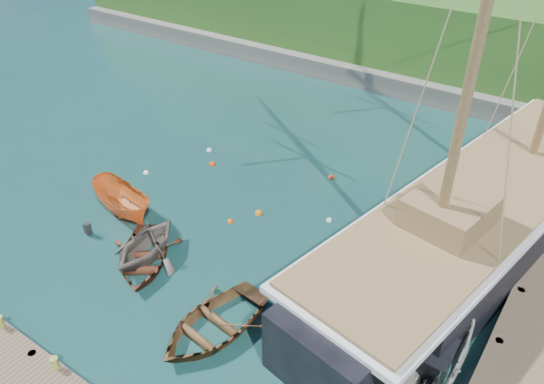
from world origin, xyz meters
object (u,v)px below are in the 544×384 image
Objects in this scene: rowboat_3 at (352,376)px; motorboat_orange at (125,214)px; schooner at (482,219)px; rowboat_0 at (144,263)px; rowboat_4 at (357,326)px; cabin_boat_white at (426,376)px; rowboat_1 at (149,258)px; rowboat_2 at (214,331)px.

motorboat_orange reaches higher than rowboat_3.
schooner is (1.14, 9.32, 1.17)m from rowboat_3.
rowboat_0 is 0.14× the size of schooner.
rowboat_4 is 2.90m from cabin_boat_white.
rowboat_0 is 0.98× the size of rowboat_3.
schooner reaches higher than rowboat_1.
schooner is (2.00, 7.33, 1.17)m from rowboat_4.
rowboat_0 is at bearing -128.99° from schooner.
rowboat_2 is 0.16× the size of schooner.
cabin_boat_white is (14.89, -0.57, 0.00)m from motorboat_orange.
rowboat_0 is at bearing 148.03° from rowboat_4.
rowboat_4 is 0.99× the size of motorboat_orange.
cabin_boat_white is (2.84, -0.61, 0.00)m from rowboat_4.
rowboat_3 is at bearing -37.41° from rowboat_0.
rowboat_3 reaches higher than rowboat_4.
rowboat_2 is at bearing -26.46° from rowboat_1.
cabin_boat_white is (6.90, 2.50, 0.00)m from rowboat_2.
rowboat_2 is (4.73, -1.14, 0.00)m from rowboat_0.
schooner is (10.79, 9.29, 1.17)m from rowboat_0.
motorboat_orange is (-8.00, 3.07, 0.00)m from rowboat_2.
rowboat_2 is 8.56m from motorboat_orange.
rowboat_1 is 0.84× the size of rowboat_4.
cabin_boat_white is at bearing -56.68° from rowboat_4.
rowboat_1 is 14.12m from schooner.
rowboat_4 is (-0.86, 2.00, 0.00)m from rowboat_3.
rowboat_2 reaches higher than rowboat_4.
rowboat_3 is (9.65, -0.03, 0.00)m from rowboat_0.
motorboat_orange is at bearing 135.58° from rowboat_4.
schooner is (-0.84, 7.93, 1.17)m from cabin_boat_white.
cabin_boat_white reaches higher than rowboat_0.
motorboat_orange is (-12.06, -0.04, 0.00)m from rowboat_4.
rowboat_1 is at bearing 145.92° from rowboat_4.
rowboat_2 is 1.07× the size of motorboat_orange.
schooner reaches higher than rowboat_3.
schooner reaches higher than rowboat_0.
rowboat_2 is 1.08× the size of rowboat_4.
motorboat_orange is at bearing 143.95° from rowboat_1.
rowboat_2 reaches higher than rowboat_0.
schooner reaches higher than rowboat_4.
rowboat_2 is at bearing -109.89° from schooner.
rowboat_2 is 5.04m from rowboat_3.
rowboat_1 is 9.00m from rowboat_4.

